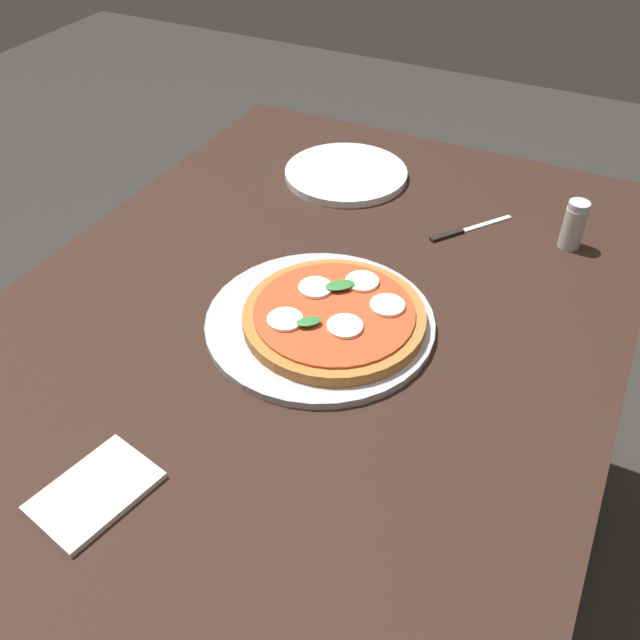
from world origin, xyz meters
name	(u,v)px	position (x,y,z in m)	size (l,w,h in m)	color
ground_plane	(289,615)	(0.00, 0.00, 0.00)	(6.00, 6.00, 0.00)	#2D2B28
dining_table	(277,404)	(0.00, 0.00, 0.63)	(1.43, 0.87, 0.73)	black
serving_tray	(320,322)	(0.08, -0.03, 0.73)	(0.32, 0.32, 0.01)	#B2B2B7
pizza	(334,316)	(0.08, -0.05, 0.75)	(0.26, 0.26, 0.03)	#B27033
plate_white	(346,174)	(0.49, 0.12, 0.74)	(0.23, 0.23, 0.01)	white
napkin	(95,492)	(-0.28, 0.07, 0.73)	(0.13, 0.09, 0.01)	white
knife	(461,231)	(0.40, -0.14, 0.73)	(0.14, 0.11, 0.01)	black
pepper_shaker	(574,225)	(0.44, -0.30, 0.77)	(0.04, 0.04, 0.08)	#B2B7AD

